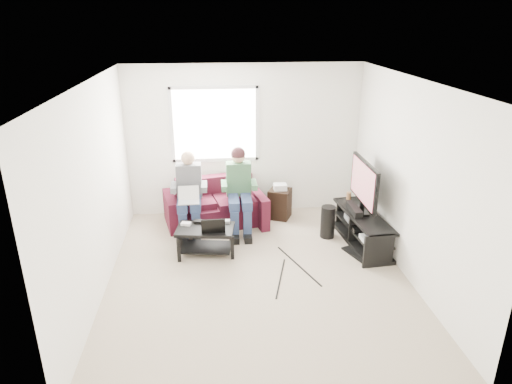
% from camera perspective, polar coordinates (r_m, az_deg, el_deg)
% --- Properties ---
extents(floor, '(4.50, 4.50, 0.00)m').
position_cam_1_polar(floor, '(6.33, 0.22, -10.37)').
color(floor, '#BBA891').
rests_on(floor, ground).
extents(ceiling, '(4.50, 4.50, 0.00)m').
position_cam_1_polar(ceiling, '(5.44, 0.26, 13.67)').
color(ceiling, white).
rests_on(ceiling, wall_back).
extents(wall_back, '(4.50, 0.00, 4.50)m').
position_cam_1_polar(wall_back, '(7.89, -1.46, 6.42)').
color(wall_back, white).
rests_on(wall_back, floor).
extents(wall_front, '(4.50, 0.00, 4.50)m').
position_cam_1_polar(wall_front, '(3.75, 3.87, -11.32)').
color(wall_front, white).
rests_on(wall_front, floor).
extents(wall_left, '(0.00, 4.50, 4.50)m').
position_cam_1_polar(wall_left, '(5.91, -19.44, 0.01)').
color(wall_left, white).
rests_on(wall_left, floor).
extents(wall_right, '(0.00, 4.50, 4.50)m').
position_cam_1_polar(wall_right, '(6.27, 18.73, 1.33)').
color(wall_right, white).
rests_on(wall_right, floor).
extents(window, '(1.48, 0.04, 1.28)m').
position_cam_1_polar(window, '(7.79, -5.18, 8.40)').
color(window, white).
rests_on(window, wall_back).
extents(sofa, '(1.78, 1.02, 0.76)m').
position_cam_1_polar(sofa, '(7.73, -5.16, -1.91)').
color(sofa, '#4A1221').
rests_on(sofa, floor).
extents(person_left, '(0.40, 0.70, 1.31)m').
position_cam_1_polar(person_left, '(7.34, -8.36, 0.19)').
color(person_left, navy).
rests_on(person_left, sofa).
extents(person_right, '(0.40, 0.71, 1.35)m').
position_cam_1_polar(person_right, '(7.34, -2.13, 0.90)').
color(person_right, navy).
rests_on(person_right, sofa).
extents(laptop_silver, '(0.38, 0.34, 0.24)m').
position_cam_1_polar(laptop_silver, '(7.11, -8.42, -0.81)').
color(laptop_silver, silver).
rests_on(laptop_silver, person_left).
extents(coffee_table, '(0.89, 0.62, 0.41)m').
position_cam_1_polar(coffee_table, '(6.78, -6.34, -5.30)').
color(coffee_table, black).
rests_on(coffee_table, floor).
extents(laptop_black, '(0.39, 0.32, 0.24)m').
position_cam_1_polar(laptop_black, '(6.61, -5.38, -3.79)').
color(laptop_black, black).
rests_on(laptop_black, coffee_table).
extents(controller_a, '(0.16, 0.12, 0.04)m').
position_cam_1_polar(controller_a, '(6.84, -8.73, -3.96)').
color(controller_a, silver).
rests_on(controller_a, coffee_table).
extents(controller_b, '(0.16, 0.12, 0.04)m').
position_cam_1_polar(controller_b, '(6.89, -7.21, -3.70)').
color(controller_b, black).
rests_on(controller_b, coffee_table).
extents(controller_c, '(0.15, 0.11, 0.04)m').
position_cam_1_polar(controller_c, '(6.86, -3.87, -3.68)').
color(controller_c, gray).
rests_on(controller_c, coffee_table).
extents(tv_stand, '(0.57, 1.50, 0.49)m').
position_cam_1_polar(tv_stand, '(7.24, 13.13, -4.70)').
color(tv_stand, black).
rests_on(tv_stand, floor).
extents(tv, '(0.12, 1.10, 0.81)m').
position_cam_1_polar(tv, '(7.05, 13.34, 1.00)').
color(tv, black).
rests_on(tv, tv_stand).
extents(soundbar, '(0.12, 0.50, 0.10)m').
position_cam_1_polar(soundbar, '(7.16, 12.18, -2.11)').
color(soundbar, black).
rests_on(soundbar, tv_stand).
extents(drink_cup, '(0.08, 0.08, 0.12)m').
position_cam_1_polar(drink_cup, '(7.64, 11.52, -0.46)').
color(drink_cup, '#9A6C42').
rests_on(drink_cup, tv_stand).
extents(console_white, '(0.30, 0.22, 0.06)m').
position_cam_1_polar(console_white, '(6.87, 14.21, -5.61)').
color(console_white, silver).
rests_on(console_white, tv_stand).
extents(console_grey, '(0.34, 0.26, 0.08)m').
position_cam_1_polar(console_grey, '(7.46, 12.47, -3.15)').
color(console_grey, gray).
rests_on(console_grey, tv_stand).
extents(console_black, '(0.38, 0.30, 0.07)m').
position_cam_1_polar(console_black, '(7.16, 13.30, -4.33)').
color(console_black, black).
rests_on(console_black, tv_stand).
extents(subwoofer, '(0.23, 0.23, 0.52)m').
position_cam_1_polar(subwoofer, '(7.33, 8.96, -3.71)').
color(subwoofer, black).
rests_on(subwoofer, floor).
extents(keyboard_floor, '(0.33, 0.53, 0.03)m').
position_cam_1_polar(keyboard_floor, '(6.97, 12.37, -7.59)').
color(keyboard_floor, black).
rests_on(keyboard_floor, floor).
extents(end_table, '(0.35, 0.35, 0.62)m').
position_cam_1_polar(end_table, '(7.93, 2.99, -1.33)').
color(end_table, black).
rests_on(end_table, floor).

